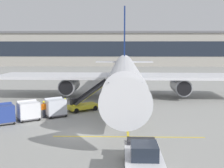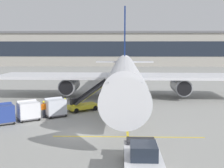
{
  "view_description": "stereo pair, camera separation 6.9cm",
  "coord_description": "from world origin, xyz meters",
  "px_view_note": "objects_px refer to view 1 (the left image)",
  "views": [
    {
      "loc": [
        3.38,
        -22.02,
        7.05
      ],
      "look_at": [
        2.58,
        9.96,
        2.82
      ],
      "focal_mm": 44.74,
      "sensor_mm": 36.0,
      "label": 1
    },
    {
      "loc": [
        3.45,
        -22.02,
        7.05
      ],
      "look_at": [
        2.58,
        9.96,
        2.82
      ],
      "focal_mm": 44.74,
      "sensor_mm": 36.0,
      "label": 2
    }
  ],
  "objects_px": {
    "baggage_cart_third": "(3,113)",
    "pushback_tug": "(143,156)",
    "belt_loader": "(84,102)",
    "ground_crew_marshaller": "(65,105)",
    "parked_airplane": "(125,73)",
    "ground_crew_by_loader": "(44,108)",
    "ground_crew_by_carts": "(58,106)",
    "baggage_cart_lead": "(55,107)",
    "baggage_cart_second": "(28,110)",
    "safety_cone_engine_keepout": "(59,101)"
  },
  "relations": [
    {
      "from": "parked_airplane",
      "to": "ground_crew_by_loader",
      "type": "distance_m",
      "value": 14.85
    },
    {
      "from": "baggage_cart_lead",
      "to": "ground_crew_by_loader",
      "type": "xyz_separation_m",
      "value": [
        -1.01,
        -0.59,
        -0.0
      ]
    },
    {
      "from": "ground_crew_by_loader",
      "to": "safety_cone_engine_keepout",
      "type": "xyz_separation_m",
      "value": [
        0.09,
        6.82,
        -0.65
      ]
    },
    {
      "from": "baggage_cart_lead",
      "to": "baggage_cart_third",
      "type": "distance_m",
      "value": 5.13
    },
    {
      "from": "ground_crew_marshaller",
      "to": "safety_cone_engine_keepout",
      "type": "height_order",
      "value": "ground_crew_marshaller"
    },
    {
      "from": "ground_crew_by_loader",
      "to": "ground_crew_marshaller",
      "type": "distance_m",
      "value": 2.39
    },
    {
      "from": "baggage_cart_second",
      "to": "safety_cone_engine_keepout",
      "type": "relative_size",
      "value": 3.77
    },
    {
      "from": "baggage_cart_lead",
      "to": "belt_loader",
      "type": "bearing_deg",
      "value": 47.36
    },
    {
      "from": "baggage_cart_third",
      "to": "ground_crew_by_carts",
      "type": "height_order",
      "value": "baggage_cart_third"
    },
    {
      "from": "pushback_tug",
      "to": "ground_crew_marshaller",
      "type": "bearing_deg",
      "value": 117.97
    },
    {
      "from": "parked_airplane",
      "to": "safety_cone_engine_keepout",
      "type": "relative_size",
      "value": 62.84
    },
    {
      "from": "belt_loader",
      "to": "safety_cone_engine_keepout",
      "type": "relative_size",
      "value": 6.77
    },
    {
      "from": "baggage_cart_lead",
      "to": "ground_crew_by_carts",
      "type": "bearing_deg",
      "value": 40.39
    },
    {
      "from": "baggage_cart_second",
      "to": "safety_cone_engine_keepout",
      "type": "xyz_separation_m",
      "value": [
        1.35,
        7.73,
        -0.65
      ]
    },
    {
      "from": "belt_loader",
      "to": "parked_airplane",
      "type": "bearing_deg",
      "value": 61.55
    },
    {
      "from": "parked_airplane",
      "to": "belt_loader",
      "type": "bearing_deg",
      "value": -118.45
    },
    {
      "from": "baggage_cart_third",
      "to": "ground_crew_by_loader",
      "type": "bearing_deg",
      "value": 36.32
    },
    {
      "from": "belt_loader",
      "to": "ground_crew_by_carts",
      "type": "bearing_deg",
      "value": -131.97
    },
    {
      "from": "baggage_cart_third",
      "to": "pushback_tug",
      "type": "xyz_separation_m",
      "value": [
        12.1,
        -9.46,
        -0.17
      ]
    },
    {
      "from": "baggage_cart_second",
      "to": "ground_crew_by_loader",
      "type": "xyz_separation_m",
      "value": [
        1.26,
        0.91,
        -0.0
      ]
    },
    {
      "from": "ground_crew_marshaller",
      "to": "safety_cone_engine_keepout",
      "type": "bearing_deg",
      "value": 108.28
    },
    {
      "from": "baggage_cart_third",
      "to": "ground_crew_by_loader",
      "type": "relative_size",
      "value": 1.55
    },
    {
      "from": "belt_loader",
      "to": "baggage_cart_third",
      "type": "height_order",
      "value": "belt_loader"
    },
    {
      "from": "pushback_tug",
      "to": "ground_crew_by_loader",
      "type": "distance_m",
      "value": 14.79
    },
    {
      "from": "baggage_cart_third",
      "to": "pushback_tug",
      "type": "distance_m",
      "value": 15.36
    },
    {
      "from": "baggage_cart_lead",
      "to": "baggage_cart_third",
      "type": "xyz_separation_m",
      "value": [
        -4.2,
        -2.94,
        0.0
      ]
    },
    {
      "from": "baggage_cart_lead",
      "to": "ground_crew_marshaller",
      "type": "height_order",
      "value": "baggage_cart_lead"
    },
    {
      "from": "parked_airplane",
      "to": "baggage_cart_third",
      "type": "height_order",
      "value": "parked_airplane"
    },
    {
      "from": "belt_loader",
      "to": "ground_crew_marshaller",
      "type": "relative_size",
      "value": 2.79
    },
    {
      "from": "belt_loader",
      "to": "pushback_tug",
      "type": "bearing_deg",
      "value": -70.93
    },
    {
      "from": "baggage_cart_second",
      "to": "belt_loader",
      "type": "bearing_deg",
      "value": 41.64
    },
    {
      "from": "baggage_cart_second",
      "to": "baggage_cart_third",
      "type": "xyz_separation_m",
      "value": [
        -1.92,
        -1.43,
        0.0
      ]
    },
    {
      "from": "ground_crew_by_carts",
      "to": "safety_cone_engine_keepout",
      "type": "xyz_separation_m",
      "value": [
        -1.19,
        6.0,
        -0.65
      ]
    },
    {
      "from": "baggage_cart_lead",
      "to": "ground_crew_by_carts",
      "type": "xyz_separation_m",
      "value": [
        0.26,
        0.22,
        -0.0
      ]
    },
    {
      "from": "ground_crew_by_loader",
      "to": "belt_loader",
      "type": "bearing_deg",
      "value": 43.45
    },
    {
      "from": "ground_crew_by_loader",
      "to": "parked_airplane",
      "type": "bearing_deg",
      "value": 55.44
    },
    {
      "from": "baggage_cart_lead",
      "to": "safety_cone_engine_keepout",
      "type": "height_order",
      "value": "baggage_cart_lead"
    },
    {
      "from": "safety_cone_engine_keepout",
      "to": "pushback_tug",
      "type": "bearing_deg",
      "value": -64.63
    },
    {
      "from": "baggage_cart_lead",
      "to": "baggage_cart_second",
      "type": "xyz_separation_m",
      "value": [
        -2.28,
        -1.51,
        0.0
      ]
    },
    {
      "from": "belt_loader",
      "to": "baggage_cart_second",
      "type": "bearing_deg",
      "value": -138.36
    },
    {
      "from": "safety_cone_engine_keepout",
      "to": "parked_airplane",
      "type": "bearing_deg",
      "value": 32.53
    },
    {
      "from": "baggage_cart_second",
      "to": "pushback_tug",
      "type": "height_order",
      "value": "baggage_cart_second"
    },
    {
      "from": "baggage_cart_lead",
      "to": "ground_crew_marshaller",
      "type": "bearing_deg",
      "value": 48.71
    },
    {
      "from": "baggage_cart_lead",
      "to": "safety_cone_engine_keepout",
      "type": "xyz_separation_m",
      "value": [
        -0.93,
        6.22,
        -0.65
      ]
    },
    {
      "from": "baggage_cart_second",
      "to": "safety_cone_engine_keepout",
      "type": "distance_m",
      "value": 7.87
    },
    {
      "from": "belt_loader",
      "to": "ground_crew_by_loader",
      "type": "bearing_deg",
      "value": -136.55
    },
    {
      "from": "baggage_cart_second",
      "to": "ground_crew_marshaller",
      "type": "xyz_separation_m",
      "value": [
        3.1,
        2.44,
        -0.0
      ]
    },
    {
      "from": "ground_crew_by_loader",
      "to": "baggage_cart_lead",
      "type": "bearing_deg",
      "value": 30.44
    },
    {
      "from": "baggage_cart_second",
      "to": "ground_crew_marshaller",
      "type": "height_order",
      "value": "baggage_cart_second"
    },
    {
      "from": "parked_airplane",
      "to": "baggage_cart_third",
      "type": "distance_m",
      "value": 18.59
    }
  ]
}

